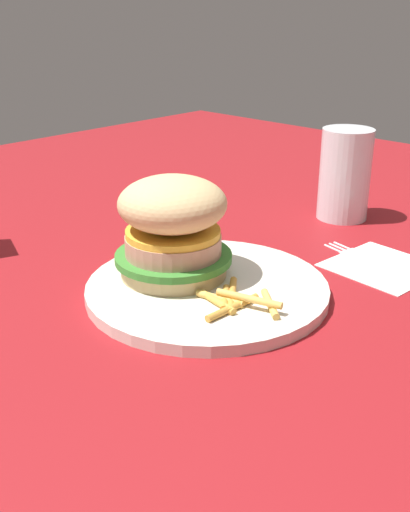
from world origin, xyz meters
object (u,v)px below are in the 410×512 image
at_px(fork, 382,264).
at_px(fries_pile, 236,300).
at_px(drink_glass, 345,178).
at_px(sandwich, 173,227).
at_px(napkin, 383,266).
at_px(plate, 205,288).

bearing_deg(fork, fries_pile, 168.16).
relative_size(fork, drink_glass, 1.39).
xyz_separation_m(sandwich, drink_glass, (0.31, -0.01, -0.01)).
xyz_separation_m(napkin, fork, (0.00, 0.00, 0.00)).
distance_m(sandwich, napkin, 0.25).
height_order(plate, drink_glass, drink_glass).
xyz_separation_m(plate, drink_glass, (0.31, 0.03, 0.05)).
bearing_deg(fork, drink_glass, 47.47).
xyz_separation_m(sandwich, fries_pile, (-0.01, -0.10, -0.05)).
relative_size(napkin, drink_glass, 0.89).
bearing_deg(drink_glass, sandwich, 178.06).
height_order(napkin, fork, fork).
bearing_deg(fries_pile, napkin, -12.28).
distance_m(napkin, fork, 0.00).
bearing_deg(sandwich, fork, -35.06).
height_order(plate, sandwich, sandwich).
xyz_separation_m(plate, sandwich, (-0.01, 0.04, 0.06)).
distance_m(sandwich, drink_glass, 0.31).
relative_size(sandwich, drink_glass, 1.00).
height_order(sandwich, drink_glass, drink_glass).
bearing_deg(fries_pile, drink_glass, 14.68).
height_order(plate, fries_pile, fries_pile).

